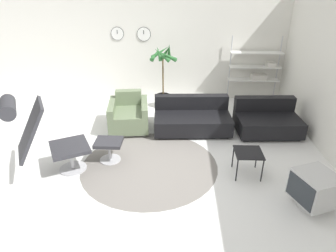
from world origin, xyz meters
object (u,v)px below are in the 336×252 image
at_px(shelf_unit, 258,69).
at_px(couch_second, 267,121).
at_px(lounge_chair, 38,131).
at_px(armchair_red, 129,116).
at_px(side_table, 248,154).
at_px(ottoman, 109,146).
at_px(crt_television, 314,189).
at_px(potted_plant, 163,80).
at_px(couch_low, 192,119).

bearing_deg(shelf_unit, couch_second, -94.12).
relative_size(lounge_chair, couch_second, 1.05).
relative_size(armchair_red, side_table, 2.28).
bearing_deg(ottoman, crt_television, -19.17).
bearing_deg(ottoman, potted_plant, 71.92).
bearing_deg(armchair_red, lounge_chair, 51.57).
distance_m(ottoman, shelf_unit, 4.27).
bearing_deg(ottoman, side_table, -8.09).
xyz_separation_m(ottoman, side_table, (2.28, -0.32, 0.09)).
bearing_deg(crt_television, lounge_chair, 60.59).
xyz_separation_m(ottoman, potted_plant, (0.80, 2.44, 0.41)).
bearing_deg(lounge_chair, crt_television, 53.97).
bearing_deg(crt_television, couch_low, 13.32).
bearing_deg(couch_low, potted_plant, -64.36).
distance_m(armchair_red, shelf_unit, 3.43).
bearing_deg(armchair_red, crt_television, 134.56).
xyz_separation_m(potted_plant, shelf_unit, (2.30, 0.45, 0.16)).
distance_m(couch_low, couch_second, 1.52).
height_order(armchair_red, crt_television, armchair_red).
bearing_deg(armchair_red, couch_second, 172.20).
relative_size(armchair_red, couch_second, 0.76).
distance_m(lounge_chair, side_table, 3.23).
relative_size(lounge_chair, shelf_unit, 0.83).
xyz_separation_m(ottoman, couch_second, (2.97, 1.20, -0.04)).
bearing_deg(crt_television, ottoman, 49.68).
xyz_separation_m(couch_second, side_table, (-0.69, -1.52, 0.13)).
bearing_deg(side_table, couch_second, 65.53).
height_order(side_table, crt_television, crt_television).
bearing_deg(ottoman, couch_low, 40.40).
distance_m(ottoman, couch_low, 1.91).
bearing_deg(side_table, crt_television, -44.20).
xyz_separation_m(side_table, shelf_unit, (0.82, 3.22, 0.48)).
bearing_deg(couch_low, lounge_chair, 32.94).
relative_size(couch_second, crt_television, 1.90).
bearing_deg(armchair_red, potted_plant, -125.42).
height_order(lounge_chair, couch_low, lounge_chair).
distance_m(couch_second, potted_plant, 2.55).
height_order(ottoman, armchair_red, armchair_red).
relative_size(ottoman, side_table, 1.06).
xyz_separation_m(armchair_red, shelf_unit, (2.95, 1.65, 0.57)).
xyz_separation_m(couch_low, crt_television, (1.57, -2.29, 0.05)).
distance_m(lounge_chair, couch_second, 4.27).
height_order(couch_low, potted_plant, potted_plant).
bearing_deg(shelf_unit, crt_television, -90.95).
height_order(lounge_chair, couch_second, lounge_chair).
height_order(ottoman, shelf_unit, shelf_unit).
distance_m(crt_television, potted_plant, 4.17).
height_order(side_table, potted_plant, potted_plant).
bearing_deg(shelf_unit, side_table, -104.22).
relative_size(ottoman, couch_second, 0.35).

